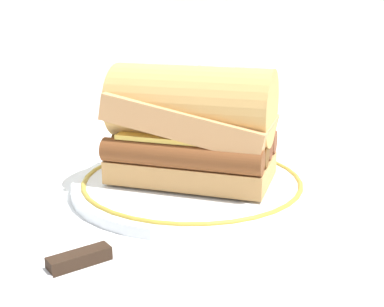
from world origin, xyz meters
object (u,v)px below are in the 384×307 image
butter_knife (34,274)px  sausage_sandwich (192,125)px  plate (192,184)px  drinking_glass (216,105)px

butter_knife → sausage_sandwich: bearing=51.4°
sausage_sandwich → butter_knife: bearing=-104.8°
sausage_sandwich → butter_knife: (-0.15, -0.19, -0.07)m
plate → butter_knife: bearing=-128.6°
drinking_glass → butter_knife: (-0.22, -0.44, -0.05)m
plate → sausage_sandwich: (-0.00, 0.00, 0.07)m
sausage_sandwich → drinking_glass: bearing=98.8°
drinking_glass → butter_knife: drinking_glass is taller
plate → sausage_sandwich: size_ratio=1.33×
butter_knife → plate: bearing=51.4°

